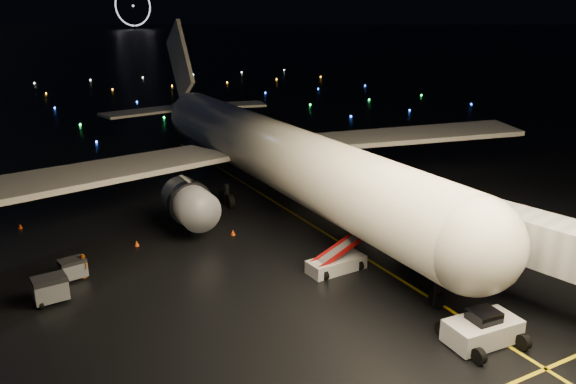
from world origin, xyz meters
The scene contains 14 objects.
ground centered at (0.00, 300.00, 0.00)m, with size 2000.00×2000.00×0.00m, color black.
lane_centre centered at (12.00, 15.00, 0.01)m, with size 0.25×80.00×0.02m, color yellow.
airliner centered at (11.64, 26.28, 9.13)m, with size 64.45×61.23×18.26m, color silver, non-canonical shape.
pushback_tug centered at (10.87, -6.30, 1.07)m, with size 4.51×2.36×2.15m, color silver.
belt_loader centered at (8.61, 6.30, 1.66)m, with size 6.84×1.87×3.32m, color silver, non-canonical shape.
crew_c centered at (-8.78, 14.42, 0.96)m, with size 1.12×0.47×1.92m, color orange.
safety_cone_0 centered at (4.47, 16.94, 0.26)m, with size 0.46×0.46×0.52m, color #F8490B.
safety_cone_1 centered at (5.51, 26.83, 0.25)m, with size 0.43×0.43×0.49m, color #F8490B.
safety_cone_2 centered at (-3.81, 18.59, 0.24)m, with size 0.43×0.43×0.49m, color #F8490B.
safety_cone_3 centered at (-12.32, 27.87, 0.25)m, with size 0.44×0.44×0.50m, color #F8490B.
ferris_wheel centered at (170.00, 720.00, 26.00)m, with size 50.00×4.00×52.00m, color black, non-canonical shape.
taxiway_lights centered at (0.00, 106.00, 0.18)m, with size 164.00×92.00×0.36m, color black, non-canonical shape.
baggage_cart_0 centered at (-9.56, 14.57, 0.80)m, with size 1.87×1.31×1.59m, color gray.
baggage_cart_1 centered at (-11.46, 11.56, 0.94)m, with size 2.21×1.55×1.88m, color gray.
Camera 1 is at (-13.65, -26.81, 19.10)m, focal length 35.00 mm.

